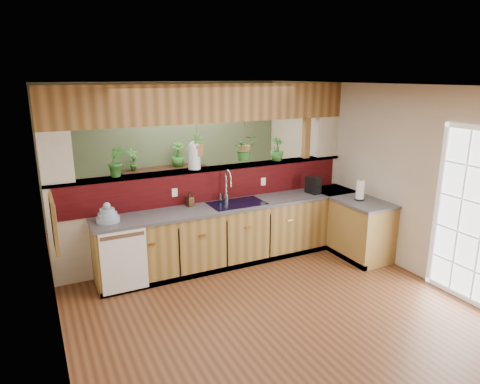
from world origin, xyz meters
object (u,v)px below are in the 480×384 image
paper_towel (360,191)px  glass_jar (194,155)px  soap_dispenser (190,199)px  faucet (227,184)px  dish_stack (108,216)px  shelving_console (165,195)px  coffee_maker (313,186)px

paper_towel → glass_jar: size_ratio=0.79×
soap_dispenser → glass_jar: glass_jar is taller
soap_dispenser → faucet: bearing=-2.0°
dish_stack → soap_dispenser: bearing=7.9°
dish_stack → paper_towel: (3.57, -0.68, 0.06)m
soap_dispenser → dish_stack: bearing=-172.1°
soap_dispenser → glass_jar: bearing=51.6°
paper_towel → shelving_console: bearing=126.3°
faucet → paper_towel: size_ratio=1.53×
coffee_maker → dish_stack: bearing=165.2°
faucet → glass_jar: 0.64m
paper_towel → shelving_console: (-2.16, 2.94, -0.54)m
dish_stack → coffee_maker: size_ratio=1.11×
faucet → soap_dispenser: faucet is taller
coffee_maker → paper_towel: 0.74m
paper_towel → glass_jar: (-2.24, 1.04, 0.55)m
shelving_console → soap_dispenser: bearing=-102.8°
shelving_console → coffee_maker: bearing=-59.2°
shelving_console → faucet: bearing=-87.2°
coffee_maker → shelving_console: bearing=113.3°
glass_jar → paper_towel: bearing=-24.9°
glass_jar → coffee_maker: bearing=-12.9°
paper_towel → glass_jar: bearing=155.1°
faucet → glass_jar: (-0.42, 0.22, 0.43)m
glass_jar → shelving_console: size_ratio=0.25×
dish_stack → paper_towel: bearing=-10.7°
coffee_maker → glass_jar: bearing=153.2°
coffee_maker → paper_towel: bearing=-70.7°
glass_jar → shelving_console: (0.08, 1.90, -1.09)m
soap_dispenser → glass_jar: size_ratio=0.52×
coffee_maker → paper_towel: (0.40, -0.62, 0.02)m
faucet → paper_towel: (1.82, -0.82, -0.12)m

